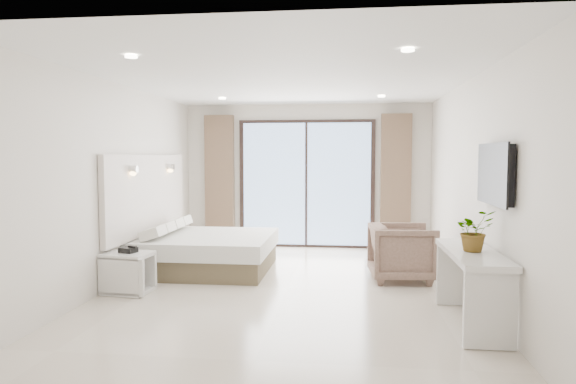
% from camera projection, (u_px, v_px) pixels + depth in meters
% --- Properties ---
extents(ground, '(6.20, 6.20, 0.00)m').
position_uv_depth(ground, '(288.00, 288.00, 6.73)').
color(ground, beige).
rests_on(ground, ground).
extents(room_shell, '(4.62, 6.22, 2.72)m').
position_uv_depth(room_shell, '(281.00, 166.00, 7.46)').
color(room_shell, silver).
rests_on(room_shell, ground).
extents(bed, '(1.92, 1.83, 0.68)m').
position_uv_depth(bed, '(206.00, 251.00, 7.78)').
color(bed, brown).
rests_on(bed, ground).
extents(nightstand, '(0.61, 0.53, 0.51)m').
position_uv_depth(nightstand, '(128.00, 273.00, 6.48)').
color(nightstand, silver).
rests_on(nightstand, ground).
extents(phone, '(0.24, 0.21, 0.07)m').
position_uv_depth(phone, '(128.00, 250.00, 6.47)').
color(phone, black).
rests_on(phone, nightstand).
extents(console_desk, '(0.48, 1.53, 0.77)m').
position_uv_depth(console_desk, '(472.00, 271.00, 5.23)').
color(console_desk, silver).
rests_on(console_desk, ground).
extents(plant, '(0.50, 0.53, 0.33)m').
position_uv_depth(plant, '(474.00, 235.00, 5.16)').
color(plant, '#33662D').
rests_on(plant, console_desk).
extents(armchair, '(0.85, 0.90, 0.87)m').
position_uv_depth(armchair, '(402.00, 249.00, 7.13)').
color(armchair, '#866557').
rests_on(armchair, ground).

